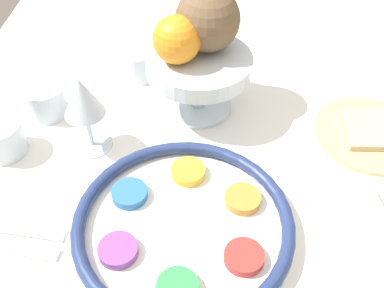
# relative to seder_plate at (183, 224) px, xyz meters

# --- Properties ---
(dining_table) EXTENTS (1.43, 1.08, 0.71)m
(dining_table) POSITION_rel_seder_plate_xyz_m (0.11, -0.06, -0.37)
(dining_table) COLOR white
(dining_table) RESTS_ON ground_plane
(seder_plate) EXTENTS (0.32, 0.32, 0.03)m
(seder_plate) POSITION_rel_seder_plate_xyz_m (0.00, 0.00, 0.00)
(seder_plate) COLOR white
(seder_plate) RESTS_ON dining_table
(wine_glass) EXTENTS (0.07, 0.07, 0.14)m
(wine_glass) POSITION_rel_seder_plate_xyz_m (0.17, 0.17, 0.09)
(wine_glass) COLOR silver
(wine_glass) RESTS_ON dining_table
(fruit_stand) EXTENTS (0.19, 0.19, 0.11)m
(fruit_stand) POSITION_rel_seder_plate_xyz_m (0.28, -0.01, 0.07)
(fruit_stand) COLOR silver
(fruit_stand) RESTS_ON dining_table
(orange_fruit) EXTENTS (0.08, 0.08, 0.08)m
(orange_fruit) POSITION_rel_seder_plate_xyz_m (0.27, 0.03, 0.14)
(orange_fruit) COLOR orange
(orange_fruit) RESTS_ON fruit_stand
(coconut) EXTENTS (0.11, 0.11, 0.11)m
(coconut) POSITION_rel_seder_plate_xyz_m (0.31, -0.02, 0.15)
(coconut) COLOR brown
(coconut) RESTS_ON fruit_stand
(bread_plate) EXTENTS (0.20, 0.20, 0.02)m
(bread_plate) POSITION_rel_seder_plate_xyz_m (0.22, -0.32, -0.01)
(bread_plate) COLOR tan
(bread_plate) RESTS_ON dining_table
(napkin_roll) EXTENTS (0.16, 0.07, 0.04)m
(napkin_roll) POSITION_rel_seder_plate_xyz_m (0.01, -0.28, 0.00)
(napkin_roll) COLOR white
(napkin_roll) RESTS_ON dining_table
(cup_near) EXTENTS (0.08, 0.08, 0.06)m
(cup_near) POSITION_rel_seder_plate_xyz_m (0.38, 0.11, 0.01)
(cup_near) COLOR silver
(cup_near) RESTS_ON dining_table
(cup_mid) EXTENTS (0.08, 0.08, 0.06)m
(cup_mid) POSITION_rel_seder_plate_xyz_m (0.25, 0.27, 0.01)
(cup_mid) COLOR silver
(cup_mid) RESTS_ON dining_table
(cup_far) EXTENTS (0.08, 0.08, 0.06)m
(cup_far) POSITION_rel_seder_plate_xyz_m (0.15, 0.32, 0.01)
(cup_far) COLOR silver
(cup_far) RESTS_ON dining_table
(fork_right) EXTENTS (0.04, 0.19, 0.01)m
(fork_right) POSITION_rel_seder_plate_xyz_m (-0.01, 0.27, -0.01)
(fork_right) COLOR silver
(fork_right) RESTS_ON dining_table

